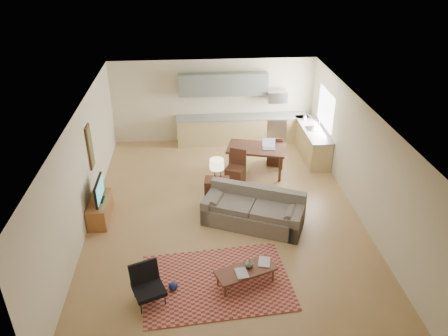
{
  "coord_description": "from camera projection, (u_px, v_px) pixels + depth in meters",
  "views": [
    {
      "loc": [
        -0.73,
        -8.88,
        6.12
      ],
      "look_at": [
        0.0,
        0.3,
        1.15
      ],
      "focal_mm": 35.0,
      "sensor_mm": 36.0,
      "label": 1
    }
  ],
  "objects": [
    {
      "name": "tv",
      "position": [
        99.0,
        190.0,
        10.24
      ],
      "size": [
        0.09,
        0.88,
        0.53
      ],
      "primitive_type": null,
      "color": "black",
      "rests_on": "tv_credenza"
    },
    {
      "name": "upper_cabinets",
      "position": [
        223.0,
        84.0,
        13.65
      ],
      "size": [
        2.8,
        0.34,
        0.7
      ],
      "primitive_type": "cube",
      "color": "slate",
      "rests_on": "room"
    },
    {
      "name": "sofa",
      "position": [
        253.0,
        209.0,
        10.22
      ],
      "size": [
        2.64,
        1.92,
        0.84
      ],
      "primitive_type": null,
      "rotation": [
        0.0,
        0.0,
        -0.41
      ],
      "color": "#645C51",
      "rests_on": "floor"
    },
    {
      "name": "kitchen_counter_right",
      "position": [
        312.0,
        143.0,
        13.37
      ],
      "size": [
        0.64,
        2.26,
        0.92
      ],
      "primitive_type": null,
      "color": "tan",
      "rests_on": "ground"
    },
    {
      "name": "kitchen_range",
      "position": [
        275.0,
        129.0,
        14.35
      ],
      "size": [
        0.62,
        0.62,
        0.9
      ],
      "primitive_type": "cube",
      "color": "#A5A8AD",
      "rests_on": "ground"
    },
    {
      "name": "window_right",
      "position": [
        326.0,
        109.0,
        12.87
      ],
      "size": [
        0.02,
        1.4,
        1.05
      ],
      "primitive_type": "cube",
      "color": "white",
      "rests_on": "room"
    },
    {
      "name": "triptych",
      "position": [
        210.0,
        89.0,
        13.84
      ],
      "size": [
        1.7,
        0.04,
        0.5
      ],
      "primitive_type": null,
      "color": "beige",
      "rests_on": "room"
    },
    {
      "name": "dining_chair_far",
      "position": [
        276.0,
        149.0,
        12.94
      ],
      "size": [
        0.56,
        0.58,
        0.92
      ],
      "primitive_type": null,
      "rotation": [
        0.0,
        0.0,
        2.82
      ],
      "color": "#3A1F15",
      "rests_on": "floor"
    },
    {
      "name": "table_lamp",
      "position": [
        217.0,
        169.0,
        10.71
      ],
      "size": [
        0.43,
        0.43,
        0.58
      ],
      "primitive_type": null,
      "rotation": [
        0.0,
        0.0,
        -0.27
      ],
      "color": "beige",
      "rests_on": "console_table"
    },
    {
      "name": "rug",
      "position": [
        217.0,
        282.0,
        8.67
      ],
      "size": [
        3.04,
        2.23,
        0.02
      ],
      "primitive_type": "cube",
      "rotation": [
        0.0,
        0.0,
        0.08
      ],
      "color": "maroon",
      "rests_on": "floor"
    },
    {
      "name": "wall_art_left",
      "position": [
        90.0,
        147.0,
        10.58
      ],
      "size": [
        0.06,
        0.42,
        1.1
      ],
      "primitive_type": null,
      "color": "olive",
      "rests_on": "room"
    },
    {
      "name": "console_table",
      "position": [
        217.0,
        192.0,
        11.02
      ],
      "size": [
        0.66,
        0.47,
        0.72
      ],
      "primitive_type": null,
      "rotation": [
        0.0,
        0.0,
        -0.11
      ],
      "color": "#3A1F15",
      "rests_on": "floor"
    },
    {
      "name": "coffee_table",
      "position": [
        246.0,
        276.0,
        8.56
      ],
      "size": [
        1.29,
        0.86,
        0.36
      ],
      "primitive_type": null,
      "rotation": [
        0.0,
        0.0,
        0.36
      ],
      "color": "#532C1E",
      "rests_on": "floor"
    },
    {
      "name": "book_a",
      "position": [
        236.0,
        274.0,
        8.34
      ],
      "size": [
        0.32,
        0.37,
        0.03
      ],
      "primitive_type": "imported",
      "rotation": [
        0.0,
        0.0,
        0.15
      ],
      "color": "maroon",
      "rests_on": "coffee_table"
    },
    {
      "name": "room",
      "position": [
        225.0,
        167.0,
        10.11
      ],
      "size": [
        9.0,
        9.0,
        9.0
      ],
      "color": "#A37D4C",
      "rests_on": "ground"
    },
    {
      "name": "dining_chair_near",
      "position": [
        235.0,
        168.0,
        11.87
      ],
      "size": [
        0.63,
        0.64,
        0.98
      ],
      "primitive_type": null,
      "rotation": [
        0.0,
        0.0,
        -0.43
      ],
      "color": "#3A1F15",
      "rests_on": "floor"
    },
    {
      "name": "laptop",
      "position": [
        269.0,
        144.0,
        12.1
      ],
      "size": [
        0.38,
        0.3,
        0.26
      ],
      "primitive_type": null,
      "rotation": [
        0.0,
        0.0,
        -0.12
      ],
      "color": "#A5A8AD",
      "rests_on": "dining_table"
    },
    {
      "name": "book_b",
      "position": [
        258.0,
        261.0,
        8.67
      ],
      "size": [
        0.37,
        0.42,
        0.02
      ],
      "primitive_type": "imported",
      "rotation": [
        0.0,
        0.0,
        -0.22
      ],
      "color": "navy",
      "rests_on": "coffee_table"
    },
    {
      "name": "dining_table",
      "position": [
        256.0,
        160.0,
        12.43
      ],
      "size": [
        1.81,
        1.33,
        0.82
      ],
      "primitive_type": null,
      "rotation": [
        0.0,
        0.0,
        -0.27
      ],
      "color": "#3A1F15",
      "rests_on": "floor"
    },
    {
      "name": "vase",
      "position": [
        249.0,
        263.0,
        8.51
      ],
      "size": [
        0.18,
        0.18,
        0.19
      ],
      "primitive_type": "imported",
      "rotation": [
        0.0,
        0.0,
        0.02
      ],
      "color": "black",
      "rests_on": "coffee_table"
    },
    {
      "name": "armchair",
      "position": [
        148.0,
        287.0,
        8.06
      ],
      "size": [
        0.83,
        0.83,
        0.73
      ],
      "primitive_type": null,
      "rotation": [
        0.0,
        0.0,
        0.37
      ],
      "color": "black",
      "rests_on": "floor"
    },
    {
      "name": "kitchen_microwave",
      "position": [
        277.0,
        96.0,
        13.84
      ],
      "size": [
        0.62,
        0.4,
        0.35
      ],
      "primitive_type": "cube",
      "color": "#A5A8AD",
      "rests_on": "room"
    },
    {
      "name": "kitchen_counter_back",
      "position": [
        242.0,
        129.0,
        14.26
      ],
      "size": [
        4.26,
        0.64,
        0.92
      ],
      "primitive_type": null,
      "color": "tan",
      "rests_on": "ground"
    },
    {
      "name": "tv_credenza",
      "position": [
        100.0,
        209.0,
        10.49
      ],
      "size": [
        0.44,
        1.15,
        0.53
      ],
      "primitive_type": null,
      "color": "brown",
      "rests_on": "floor"
    },
    {
      "name": "soap_bottle",
      "position": [
        305.0,
        117.0,
        13.73
      ],
      "size": [
        0.11,
        0.11,
        0.19
      ],
      "primitive_type": "imported",
      "rotation": [
        0.0,
        0.0,
        0.14
      ],
      "color": "beige",
      "rests_on": "kitchen_counter_right"
    }
  ]
}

